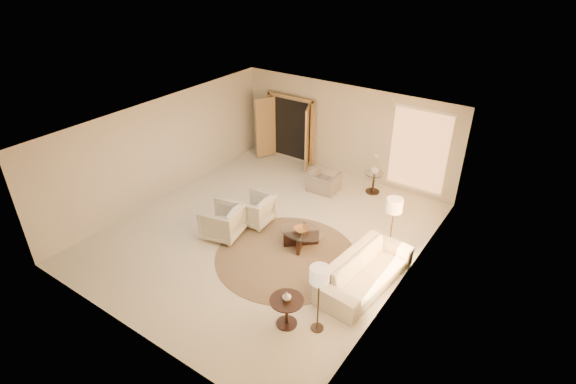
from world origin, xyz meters
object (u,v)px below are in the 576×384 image
Objects in this scene: accent_chair at (323,179)px; coffee_table at (301,236)px; floor_lamp_near at (394,208)px; bowl at (301,229)px; sofa at (366,271)px; armchair_left at (255,208)px; end_table at (287,308)px; armchair_right at (222,220)px; floor_lamp_far at (319,278)px; end_vase at (287,296)px; side_table at (374,181)px; side_vase at (375,169)px.

accent_chair is 0.64× the size of coffee_table.
bowl is (-1.87, -0.84, -0.82)m from floor_lamp_near.
sofa reaches higher than coffee_table.
coffee_table is 2.29m from floor_lamp_near.
armchair_left is 1.30× the size of end_table.
floor_lamp_far reaches higher than armchair_right.
side_table is at bearing 98.74° from end_vase.
armchair_left is 3.57m from floor_lamp_near.
sofa is 7.02× the size of bowl.
end_table reaches higher than bowl.
side_table is at bearing 122.09° from floor_lamp_near.
end_vase is (2.96, -1.52, 0.24)m from armchair_right.
accent_chair is 1.40× the size of side_table.
armchair_right is 1.45× the size of side_table.
sofa is 14.00× the size of end_vase.
armchair_left is 0.56× the size of floor_lamp_near.
sofa is at bearing -67.17° from side_table.
accent_chair is 0.59× the size of floor_lamp_far.
end_vase is (1.16, -2.27, 0.43)m from coffee_table.
bowl is 1.38× the size of side_vase.
accent_chair reaches higher than end_table.
floor_lamp_far is (2.63, -4.64, 0.86)m from accent_chair.
sofa is at bearing -11.96° from coffee_table.
side_vase is at bearing 28.40° from sofa.
end_vase reaches higher than accent_chair.
end_table is at bearing -63.04° from bowl.
coffee_table is at bearing 99.44° from armchair_right.
side_vase reaches higher than armchair_left.
floor_lamp_near is at bearing 100.20° from armchair_right.
coffee_table is (1.53, -0.17, -0.16)m from armchair_left.
end_vase is at bearing 43.61° from armchair_left.
accent_chair reaches higher than coffee_table.
floor_lamp_near is 3.03m from side_vase.
side_vase is (-1.58, 2.52, -0.54)m from floor_lamp_near.
armchair_left is 3.69m from side_vase.
floor_lamp_near is 4.27× the size of bowl.
floor_lamp_near is at bearing 24.15° from coffee_table.
coffee_table is (1.81, 0.75, -0.19)m from armchair_right.
armchair_left is 0.97× the size of accent_chair.
armchair_right reaches higher than accent_chair.
sofa is at bearing -11.96° from bowl.
floor_lamp_far reaches higher than side_table.
end_vase is (1.16, -2.27, 0.23)m from bowl.
floor_lamp_far is 4.13× the size of bowl.
accent_chair is at bearing 119.55° from floor_lamp_far.
floor_lamp_near reaches higher than bowl.
coffee_table is 2.55m from end_table.
floor_lamp_near reaches higher than side_vase.
floor_lamp_far is at bearing -93.50° from floor_lamp_near.
floor_lamp_near reaches higher than end_vase.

